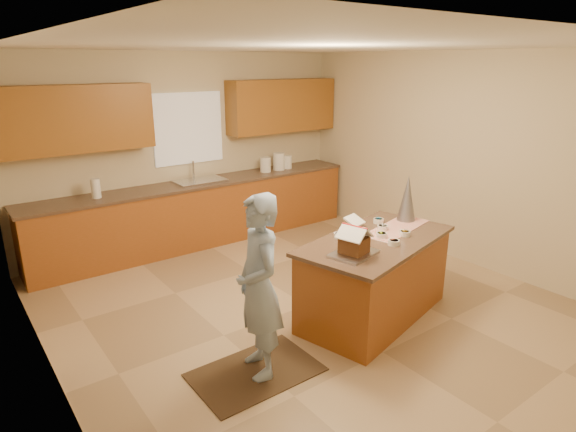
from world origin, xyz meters
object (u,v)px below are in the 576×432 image
(boy, at_px, (259,287))
(gingerbread_house, at_px, (354,242))
(island_base, at_px, (374,279))
(tinsel_tree, at_px, (407,198))

(boy, distance_m, gingerbread_house, 1.02)
(island_base, distance_m, boy, 1.54)
(gingerbread_house, bearing_deg, tinsel_tree, 18.24)
(boy, xyz_separation_m, gingerbread_house, (1.00, -0.07, 0.18))
(island_base, bearing_deg, gingerbread_house, -174.81)
(tinsel_tree, bearing_deg, boy, -171.56)
(island_base, distance_m, tinsel_tree, 1.02)
(island_base, xyz_separation_m, tinsel_tree, (0.70, 0.22, 0.71))
(boy, bearing_deg, island_base, 108.65)
(island_base, relative_size, boy, 1.07)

